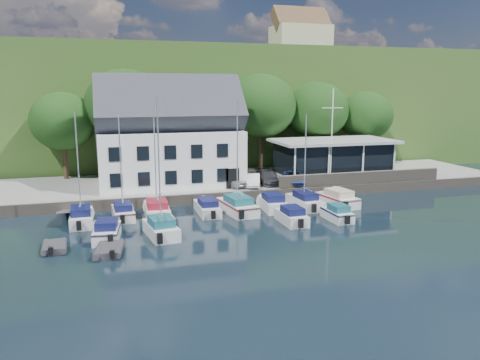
{
  "coord_description": "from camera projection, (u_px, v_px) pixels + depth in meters",
  "views": [
    {
      "loc": [
        -13.03,
        -30.85,
        10.52
      ],
      "look_at": [
        -1.73,
        9.0,
        2.51
      ],
      "focal_mm": 35.0,
      "sensor_mm": 36.0,
      "label": 1
    }
  ],
  "objects": [
    {
      "name": "farmhouse",
      "position": [
        300.0,
        37.0,
        85.81
      ],
      "size": [
        10.4,
        7.0,
        8.2
      ],
      "primitive_type": null,
      "color": "#C0B594",
      "rests_on": "hillside"
    },
    {
      "name": "boat_r1_1",
      "position": [
        121.0,
        169.0,
        38.06
      ],
      "size": [
        2.07,
        5.6,
        8.41
      ],
      "primitive_type": null,
      "rotation": [
        0.0,
        0.0,
        0.06
      ],
      "color": "silver",
      "rests_on": "ground"
    },
    {
      "name": "tree_4",
      "position": [
        317.0,
        125.0,
        57.48
      ],
      "size": [
        7.69,
        7.69,
        10.51
      ],
      "primitive_type": null,
      "color": "black",
      "rests_on": "quay"
    },
    {
      "name": "tree_0",
      "position": [
        64.0,
        136.0,
        50.05
      ],
      "size": [
        6.83,
        6.83,
        9.33
      ],
      "primitive_type": null,
      "color": "black",
      "rests_on": "quay"
    },
    {
      "name": "boat_r1_3",
      "position": [
        207.0,
        206.0,
        40.28
      ],
      "size": [
        1.8,
        6.26,
        1.37
      ],
      "primitive_type": null,
      "rotation": [
        0.0,
        0.0,
        -0.0
      ],
      "color": "silver",
      "rests_on": "ground"
    },
    {
      "name": "seawall",
      "position": [
        361.0,
        178.0,
        48.3
      ],
      "size": [
        18.0,
        0.5,
        1.2
      ],
      "primitive_type": "cube",
      "color": "#655C51",
      "rests_on": "quay"
    },
    {
      "name": "boat_r1_4",
      "position": [
        237.0,
        158.0,
        39.73
      ],
      "size": [
        3.25,
        7.29,
        9.58
      ],
      "primitive_type": null,
      "rotation": [
        0.0,
        0.0,
        0.14
      ],
      "color": "silver",
      "rests_on": "ground"
    },
    {
      "name": "quay",
      "position": [
        234.0,
        183.0,
        51.06
      ],
      "size": [
        60.0,
        13.0,
        1.0
      ],
      "primitive_type": "cube",
      "color": "gray",
      "rests_on": "ground"
    },
    {
      "name": "gangway",
      "position": [
        69.0,
        219.0,
        38.71
      ],
      "size": [
        1.2,
        6.0,
        1.4
      ],
      "primitive_type": null,
      "color": "silver",
      "rests_on": "ground"
    },
    {
      "name": "tree_3",
      "position": [
        261.0,
        123.0,
        55.3
      ],
      "size": [
        8.35,
        8.35,
        11.41
      ],
      "primitive_type": null,
      "color": "black",
      "rests_on": "quay"
    },
    {
      "name": "ground",
      "position": [
        296.0,
        234.0,
        34.62
      ],
      "size": [
        180.0,
        180.0,
        0.0
      ],
      "primitive_type": "plane",
      "color": "black",
      "rests_on": "ground"
    },
    {
      "name": "tree_5",
      "position": [
        365.0,
        128.0,
        59.41
      ],
      "size": [
        6.85,
        6.85,
        9.36
      ],
      "primitive_type": null,
      "color": "black",
      "rests_on": "quay"
    },
    {
      "name": "hillside",
      "position": [
        175.0,
        103.0,
        91.67
      ],
      "size": [
        160.0,
        75.0,
        16.0
      ],
      "primitive_type": "cube",
      "color": "#31541F",
      "rests_on": "ground"
    },
    {
      "name": "harbor_building",
      "position": [
        170.0,
        142.0,
        47.32
      ],
      "size": [
        14.4,
        8.2,
        8.7
      ],
      "primitive_type": null,
      "color": "white",
      "rests_on": "quay"
    },
    {
      "name": "tree_1",
      "position": [
        126.0,
        124.0,
        51.15
      ],
      "size": [
        8.62,
        8.62,
        11.78
      ],
      "primitive_type": null,
      "color": "black",
      "rests_on": "quay"
    },
    {
      "name": "boat_r2_4",
      "position": [
        337.0,
        212.0,
        38.24
      ],
      "size": [
        1.73,
        4.69,
        1.37
      ],
      "primitive_type": null,
      "rotation": [
        0.0,
        0.0,
        0.02
      ],
      "color": "silver",
      "rests_on": "ground"
    },
    {
      "name": "boat_r1_6",
      "position": [
        305.0,
        157.0,
        41.58
      ],
      "size": [
        2.26,
        6.56,
        9.22
      ],
      "primitive_type": null,
      "rotation": [
        0.0,
        0.0,
        0.06
      ],
      "color": "silver",
      "rests_on": "ground"
    },
    {
      "name": "boat_r1_0",
      "position": [
        78.0,
        169.0,
        36.44
      ],
      "size": [
        2.11,
        6.34,
        8.94
      ],
      "primitive_type": null,
      "rotation": [
        0.0,
        0.0,
        0.03
      ],
      "color": "silver",
      "rests_on": "ground"
    },
    {
      "name": "club_pavilion",
      "position": [
        333.0,
        158.0,
        52.1
      ],
      "size": [
        13.2,
        7.2,
        4.1
      ],
      "primitive_type": null,
      "color": "black",
      "rests_on": "quay"
    },
    {
      "name": "tree_2",
      "position": [
        210.0,
        124.0,
        53.55
      ],
      "size": [
        8.26,
        8.26,
        11.29
      ],
      "primitive_type": null,
      "color": "black",
      "rests_on": "quay"
    },
    {
      "name": "dinghy_0",
      "position": [
        54.0,
        246.0,
        31.1
      ],
      "size": [
        1.8,
        2.82,
        0.63
      ],
      "primitive_type": null,
      "rotation": [
        0.0,
        0.0,
        0.06
      ],
      "color": "#333338",
      "rests_on": "ground"
    },
    {
      "name": "dinghy_1",
      "position": [
        109.0,
        249.0,
        30.4
      ],
      "size": [
        2.18,
        3.22,
        0.7
      ],
      "primitive_type": null,
      "rotation": [
        0.0,
        0.0,
        -0.13
      ],
      "color": "#333338",
      "rests_on": "ground"
    },
    {
      "name": "car_silver",
      "position": [
        233.0,
        180.0,
        46.74
      ],
      "size": [
        2.35,
        3.95,
        1.26
      ],
      "primitive_type": "imported",
      "rotation": [
        0.0,
        0.0,
        0.25
      ],
      "color": "silver",
      "rests_on": "quay"
    },
    {
      "name": "boat_r2_3",
      "position": [
        291.0,
        215.0,
        37.41
      ],
      "size": [
        1.89,
        5.25,
        1.4
      ],
      "primitive_type": null,
      "rotation": [
        0.0,
        0.0,
        0.02
      ],
      "color": "silver",
      "rests_on": "ground"
    },
    {
      "name": "quay_face",
      "position": [
        252.0,
        196.0,
        44.92
      ],
      "size": [
        60.0,
        0.3,
        1.0
      ],
      "primitive_type": "cube",
      "color": "#655C51",
      "rests_on": "ground"
    },
    {
      "name": "boat_r1_2",
      "position": [
        155.0,
        165.0,
        38.73
      ],
      "size": [
        2.31,
        6.61,
        8.83
      ],
      "primitive_type": null,
      "rotation": [
        0.0,
        0.0,
        -0.03
      ],
      "color": "silver",
      "rests_on": "ground"
    },
    {
      "name": "car_white",
      "position": [
        253.0,
        180.0,
        46.82
      ],
      "size": [
        2.34,
        4.02,
        1.25
      ],
      "primitive_type": "imported",
      "rotation": [
        0.0,
        0.0,
        -0.29
      ],
      "color": "silver",
      "rests_on": "quay"
    },
    {
      "name": "boat_r2_0",
      "position": [
        107.0,
        230.0,
        33.21
      ],
      "size": [
        2.42,
        5.25,
        1.52
      ],
      "primitive_type": null,
      "rotation": [
        0.0,
        0.0,
        -0.12
      ],
      "color": "silver",
      "rests_on": "ground"
    },
    {
      "name": "flagpole",
      "position": [
        332.0,
        136.0,
        48.23
      ],
      "size": [
        2.31,
        0.2,
        9.63
      ],
      "primitive_type": null,
      "color": "white",
      "rests_on": "quay"
    },
    {
      "name": "car_blue",
      "position": [
        294.0,
        177.0,
        48.18
      ],
      "size": [
        2.91,
        4.48,
        1.43
      ],
      "primitive_type": "imported",
      "rotation": [
        0.0,
        0.0,
        -0.33
      ],
      "color": "navy",
      "rests_on": "quay"
    },
    {
      "name": "field_patch",
      "position": [
        206.0,
        63.0,
        99.82
      ],
      "size": [
        50.0,
        30.0,
        0.3
      ],
      "primitive_type": "cube",
      "color": "#5A6331",
      "rests_on": "hillside"
    },
    {
      "name": "boat_r2_1",
      "position": [
        159.0,
        174.0,
        33.24
      ],
      "size": [
        2.86,
        6.07,
        9.2
      ],
      "primitive_type": null,
      "rotation": [
        0.0,
        0.0,
        0.15
      ],
      "color": "silver",
      "rests_on": "ground"
    },
    {
      "name": "boat_r1_5",
      "position": [
        272.0,
        202.0,
        41.55
      ],
      "size": [
        2.28,
        5.7,
        1.5
      ],
      "primitive_type": null,
      "rotation": [
        0.0,
        0.0,
        -0.06
      ],
      "color": "silver",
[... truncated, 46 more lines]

